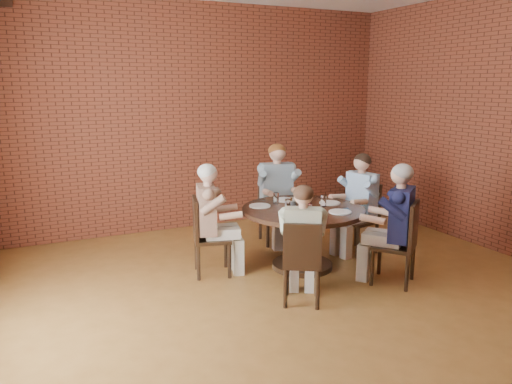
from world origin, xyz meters
name	(u,v)px	position (x,y,z in m)	size (l,w,h in m)	color
floor	(312,316)	(0.00, 0.00, 0.00)	(7.00, 7.00, 0.00)	olive
wall_back	(193,118)	(0.00, 3.50, 1.70)	(7.00, 7.00, 0.00)	brown
dining_table	(303,226)	(0.58, 1.17, 0.53)	(1.47, 1.47, 0.75)	black
chair_a	(362,214)	(1.62, 1.37, 0.51)	(0.49, 0.49, 0.93)	black
diner_a	(358,204)	(1.53, 1.36, 0.66)	(0.52, 0.64, 1.32)	#457DB5
chair_b	(276,205)	(0.79, 2.29, 0.52)	(0.53, 0.53, 0.97)	black
diner_b	(278,194)	(0.78, 2.19, 0.70)	(0.56, 0.69, 1.39)	#8097A3
chair_c	(205,233)	(-0.56, 1.47, 0.50)	(0.51, 0.51, 0.93)	black
diner_c	(212,220)	(-0.48, 1.45, 0.66)	(0.51, 0.63, 1.31)	brown
chair_d	(302,260)	(0.03, 0.25, 0.48)	(0.52, 0.52, 0.88)	black
diner_d	(302,245)	(0.07, 0.31, 0.62)	(0.47, 0.58, 1.23)	#C1AD97
chair_e	(402,240)	(1.31, 0.26, 0.51)	(0.62, 0.62, 0.95)	black
diner_e	(395,225)	(1.26, 0.33, 0.68)	(0.54, 0.67, 1.36)	#15183D
plate_a	(330,203)	(1.00, 1.23, 0.76)	(0.26, 0.26, 0.01)	white
plate_b	(285,200)	(0.58, 1.61, 0.76)	(0.26, 0.26, 0.01)	white
plate_c	(260,206)	(0.15, 1.46, 0.76)	(0.26, 0.26, 0.01)	white
plate_d	(340,212)	(0.85, 0.80, 0.76)	(0.26, 0.26, 0.01)	white
glass_a	(324,201)	(0.84, 1.13, 0.82)	(0.07, 0.07, 0.14)	white
glass_b	(302,199)	(0.66, 1.33, 0.82)	(0.07, 0.07, 0.14)	white
glass_c	(276,198)	(0.39, 1.50, 0.82)	(0.07, 0.07, 0.14)	white
glass_d	(293,203)	(0.46, 1.21, 0.82)	(0.07, 0.07, 0.14)	white
glass_e	(288,205)	(0.35, 1.13, 0.82)	(0.07, 0.07, 0.14)	white
glass_f	(309,210)	(0.45, 0.83, 0.82)	(0.07, 0.07, 0.14)	white
smartphone	(347,209)	(1.00, 0.87, 0.75)	(0.07, 0.13, 0.01)	black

